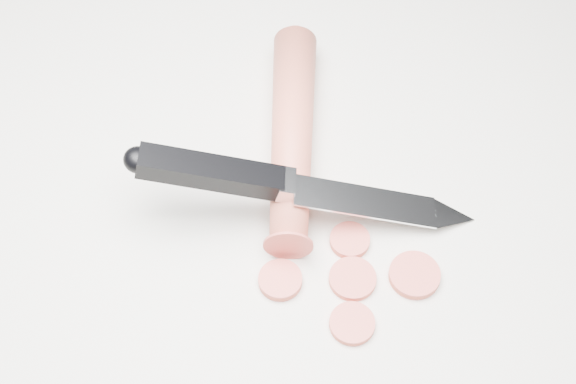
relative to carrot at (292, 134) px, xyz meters
name	(u,v)px	position (x,y,z in m)	size (l,w,h in m)	color
ground	(308,184)	(0.00, -0.04, -0.02)	(2.40, 2.40, 0.00)	silver
carrot	(292,134)	(0.00, 0.00, 0.00)	(0.03, 0.03, 0.20)	#D65842
carrot_slice_0	(352,324)	(-0.01, -0.16, -0.02)	(0.03, 0.03, 0.01)	#D64C42
carrot_slice_1	(350,240)	(0.01, -0.10, -0.02)	(0.03, 0.03, 0.01)	#D64C42
carrot_slice_2	(353,279)	(0.00, -0.13, -0.02)	(0.03, 0.03, 0.01)	#D64C42
carrot_slice_3	(280,280)	(-0.05, -0.11, -0.01)	(0.03, 0.03, 0.01)	#D64C42
carrot_slice_4	(414,275)	(0.05, -0.14, -0.01)	(0.04, 0.04, 0.01)	#D64C42
kitchen_knife	(306,185)	(-0.01, -0.06, 0.02)	(0.25, 0.11, 0.07)	silver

